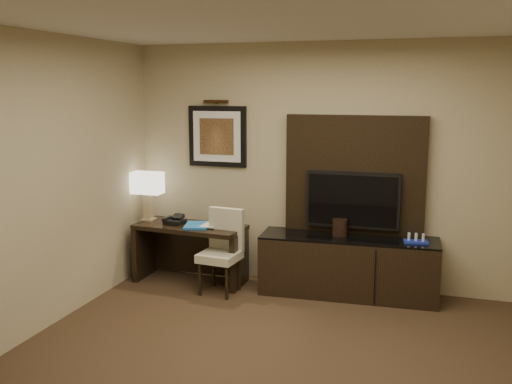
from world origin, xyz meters
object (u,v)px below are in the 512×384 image
at_px(table_lamp, 148,196).
at_px(ice_bucket, 340,227).
at_px(credenza, 348,266).
at_px(minibar_tray, 416,239).
at_px(desk, 191,253).
at_px(desk_phone, 175,219).
at_px(water_bottle, 222,218).
at_px(desk_chair, 220,256).
at_px(tv, 353,200).

distance_m(table_lamp, ice_bucket, 2.27).
bearing_deg(table_lamp, credenza, 0.50).
bearing_deg(minibar_tray, table_lamp, -179.89).
xyz_separation_m(desk, ice_bucket, (1.69, 0.13, 0.40)).
bearing_deg(credenza, desk_phone, 179.89).
relative_size(table_lamp, water_bottle, 2.95).
height_order(desk_phone, ice_bucket, ice_bucket).
bearing_deg(ice_bucket, water_bottle, -175.89).
distance_m(credenza, desk_phone, 2.02).
xyz_separation_m(desk, minibar_tray, (2.48, 0.09, 0.35)).
distance_m(credenza, desk_chair, 1.39).
height_order(water_bottle, ice_bucket, water_bottle).
bearing_deg(credenza, water_bottle, 179.52).
bearing_deg(minibar_tray, desk_chair, -170.56).
distance_m(tv, water_bottle, 1.46).
height_order(desk_chair, water_bottle, water_bottle).
xyz_separation_m(desk_chair, ice_bucket, (1.23, 0.38, 0.32)).
xyz_separation_m(tv, desk_chair, (-1.35, -0.49, -0.60)).
distance_m(table_lamp, water_bottle, 0.96).
height_order(table_lamp, minibar_tray, table_lamp).
distance_m(desk, water_bottle, 0.57).
bearing_deg(water_bottle, credenza, 2.54).
bearing_deg(desk, table_lamp, 176.92).
distance_m(ice_bucket, minibar_tray, 0.79).
height_order(table_lamp, ice_bucket, table_lamp).
height_order(table_lamp, water_bottle, table_lamp).
height_order(credenza, ice_bucket, ice_bucket).
xyz_separation_m(table_lamp, ice_bucket, (2.26, 0.05, -0.22)).
height_order(desk, desk_chair, desk_chair).
xyz_separation_m(credenza, tv, (0.01, 0.14, 0.70)).
distance_m(desk_phone, water_bottle, 0.57).
height_order(table_lamp, desk_phone, table_lamp).
bearing_deg(desk_chair, desk_phone, 164.25).
height_order(credenza, minibar_tray, minibar_tray).
distance_m(desk, tv, 1.94).
bearing_deg(water_bottle, desk_chair, -75.23).
bearing_deg(desk, tv, 12.48).
relative_size(credenza, desk_chair, 2.23).
distance_m(desk, minibar_tray, 2.50).
bearing_deg(credenza, ice_bucket, 159.90).
bearing_deg(tv, ice_bucket, -135.78).
height_order(desk_phone, water_bottle, water_bottle).
bearing_deg(table_lamp, tv, 3.89).
bearing_deg(water_bottle, desk_phone, -176.16).
relative_size(tv, table_lamp, 1.75).
bearing_deg(desk_phone, desk_chair, -16.41).
distance_m(tv, desk_phone, 2.03).
relative_size(water_bottle, minibar_tray, 0.80).
bearing_deg(table_lamp, ice_bucket, 1.33).
xyz_separation_m(credenza, desk_chair, (-1.34, -0.35, 0.10)).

